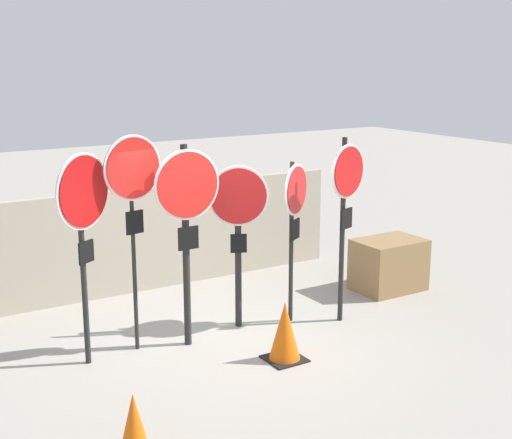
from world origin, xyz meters
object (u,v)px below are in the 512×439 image
object	(u,v)px
stop_sign_2	(187,210)
storage_crate	(389,265)
stop_sign_3	(238,218)
traffic_cone_0	(285,331)
stop_sign_0	(83,212)
stop_sign_5	(346,193)
traffic_cone_1	(134,425)
stop_sign_1	(133,186)
stop_sign_4	(295,206)

from	to	relation	value
stop_sign_2	storage_crate	xyz separation A→B (m)	(3.63, 0.33, -1.36)
stop_sign_2	storage_crate	size ratio (longest dim) A/B	2.45
stop_sign_3	traffic_cone_0	world-z (taller)	stop_sign_3
stop_sign_0	stop_sign_5	xyz separation A→B (m)	(3.42, -0.49, -0.06)
stop_sign_3	traffic_cone_1	distance (m)	3.50
stop_sign_1	stop_sign_2	size ratio (longest dim) A/B	1.05
storage_crate	stop_sign_1	bearing A→B (deg)	-178.38
stop_sign_1	stop_sign_4	world-z (taller)	stop_sign_1
stop_sign_4	stop_sign_5	world-z (taller)	stop_sign_5
stop_sign_3	storage_crate	xyz separation A→B (m)	(2.79, 0.13, -1.11)
stop_sign_0	storage_crate	size ratio (longest dim) A/B	2.43
stop_sign_1	traffic_cone_1	xyz separation A→B (m)	(-0.99, -2.23, -1.77)
traffic_cone_0	traffic_cone_1	xyz separation A→B (m)	(-2.36, -1.02, -0.06)
storage_crate	stop_sign_2	bearing A→B (deg)	-174.85
stop_sign_1	stop_sign_4	bearing A→B (deg)	-16.76
stop_sign_4	stop_sign_5	bearing A→B (deg)	-64.03
stop_sign_3	traffic_cone_1	xyz separation A→B (m)	(-2.43, -2.22, -1.21)
stop_sign_0	stop_sign_3	bearing A→B (deg)	-29.70
stop_sign_0	traffic_cone_0	bearing A→B (deg)	-60.90
stop_sign_2	traffic_cone_0	size ratio (longest dim) A/B	3.48
stop_sign_5	stop_sign_0	bearing A→B (deg)	153.93
traffic_cone_0	storage_crate	size ratio (longest dim) A/B	0.70
stop_sign_0	stop_sign_2	xyz separation A→B (m)	(1.24, -0.13, -0.10)
stop_sign_0	stop_sign_3	world-z (taller)	stop_sign_0
storage_crate	traffic_cone_1	bearing A→B (deg)	-155.78
stop_sign_5	traffic_cone_1	world-z (taller)	stop_sign_5
stop_sign_1	stop_sign_4	size ratio (longest dim) A/B	1.21
traffic_cone_1	stop_sign_1	bearing A→B (deg)	66.14
stop_sign_1	storage_crate	bearing A→B (deg)	-9.73
stop_sign_5	storage_crate	world-z (taller)	stop_sign_5
stop_sign_1	stop_sign_4	xyz separation A→B (m)	(2.20, -0.21, -0.45)
stop_sign_0	stop_sign_2	size ratio (longest dim) A/B	0.99
stop_sign_0	stop_sign_1	size ratio (longest dim) A/B	0.94
stop_sign_0	stop_sign_3	size ratio (longest dim) A/B	1.15
stop_sign_5	stop_sign_3	bearing A→B (deg)	139.27
stop_sign_3	traffic_cone_1	size ratio (longest dim) A/B	3.55
stop_sign_4	stop_sign_3	bearing A→B (deg)	132.79
traffic_cone_0	traffic_cone_1	world-z (taller)	traffic_cone_0
stop_sign_2	stop_sign_1	bearing A→B (deg)	160.39
stop_sign_2	traffic_cone_0	bearing A→B (deg)	-52.65
stop_sign_3	stop_sign_5	world-z (taller)	stop_sign_5
traffic_cone_0	storage_crate	world-z (taller)	storage_crate
stop_sign_5	traffic_cone_1	xyz separation A→B (m)	(-3.76, -1.66, -1.49)
traffic_cone_0	stop_sign_0	bearing A→B (deg)	150.80
stop_sign_1	traffic_cone_0	size ratio (longest dim) A/B	3.67
stop_sign_1	traffic_cone_1	distance (m)	3.01
stop_sign_3	traffic_cone_0	size ratio (longest dim) A/B	3.01
stop_sign_0	stop_sign_2	distance (m)	1.25
stop_sign_5	storage_crate	distance (m)	2.13
stop_sign_0	stop_sign_1	distance (m)	0.69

